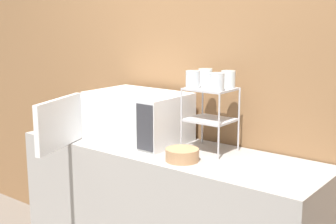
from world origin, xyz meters
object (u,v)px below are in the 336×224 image
dish_rack (210,106)px  glass_front_left (193,79)px  glass_back_left (205,77)px  microwave (134,117)px  glass_back_right (228,79)px  glass_front_right (217,82)px  bowl (182,155)px

dish_rack → glass_front_left: 0.18m
glass_front_left → glass_back_left: same height
microwave → glass_back_right: bearing=13.9°
microwave → glass_front_right: (0.57, 0.02, 0.26)m
glass_front_left → glass_front_right: bearing=-0.6°
microwave → glass_back_right: size_ratio=8.88×
glass_front_right → glass_back_left: same height
dish_rack → glass_front_left: bearing=-141.0°
glass_back_right → glass_back_left: (-0.15, 0.00, 0.00)m
bowl → glass_front_left: bearing=109.0°
glass_front_right → glass_back_left: bearing=141.3°
glass_back_right → glass_back_left: same height
dish_rack → bowl: bearing=-93.5°
dish_rack → glass_back_left: size_ratio=3.83×
glass_front_right → dish_rack: bearing=141.1°
microwave → dish_rack: size_ratio=2.32×
dish_rack → glass_front_right: size_ratio=3.83×
glass_front_left → glass_back_right: same height
dish_rack → glass_back_right: bearing=38.0°
glass_back_right → glass_front_left: bearing=-141.5°
glass_back_right → glass_back_left: 0.15m
glass_front_right → microwave: bearing=-178.1°
bowl → glass_back_left: bearing=101.7°
microwave → dish_rack: dish_rack is taller
microwave → glass_front_right: bearing=1.9°
microwave → glass_back_left: bearing=19.1°
glass_front_left → glass_front_right: (0.15, -0.00, 0.00)m
glass_front_right → glass_back_left: 0.20m
microwave → dish_rack: bearing=9.5°
glass_front_left → bowl: glass_front_left is taller
dish_rack → glass_front_right: 0.18m
microwave → glass_front_left: glass_front_left is taller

